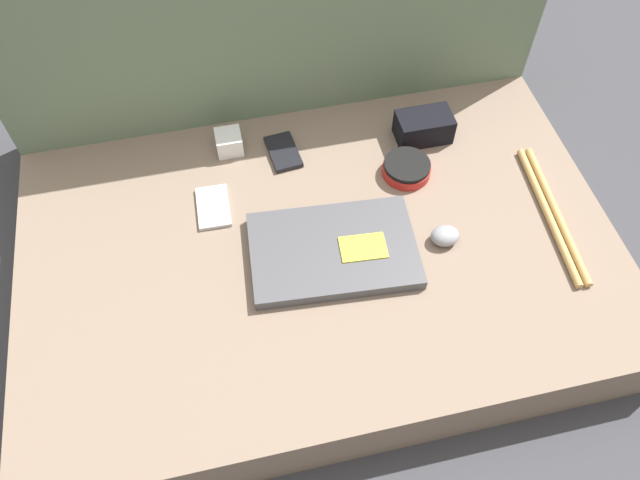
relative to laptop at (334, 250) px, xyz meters
The scene contains 11 objects.
ground_plane 0.15m from the laptop, 130.76° to the left, with size 8.00×8.00×0.00m, color #38383D.
couch_seat 0.09m from the laptop, 130.76° to the left, with size 1.19×0.77×0.14m.
couch_backrest 0.53m from the laptop, 92.43° to the left, with size 1.19×0.20×0.57m.
laptop is the anchor object (origin of this frame).
computer_mouse 0.22m from the laptop, ahead, with size 0.06×0.05×0.03m.
speaker_puck 0.26m from the laptop, 40.05° to the left, with size 0.10×0.10×0.03m.
phone_silver 0.27m from the laptop, 142.64° to the left, with size 0.07×0.11×0.01m.
phone_black 0.29m from the laptop, 99.33° to the left, with size 0.07×0.11×0.01m.
camera_pouch 0.38m from the laptop, 44.63° to the left, with size 0.12×0.07×0.06m.
charger_brick 0.36m from the laptop, 116.36° to the left, with size 0.06×0.06×0.05m.
drumstick_pair 0.46m from the laptop, ahead, with size 0.06×0.35×0.02m.
Camera 1 is at (-0.15, -0.68, 1.16)m, focal length 35.00 mm.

